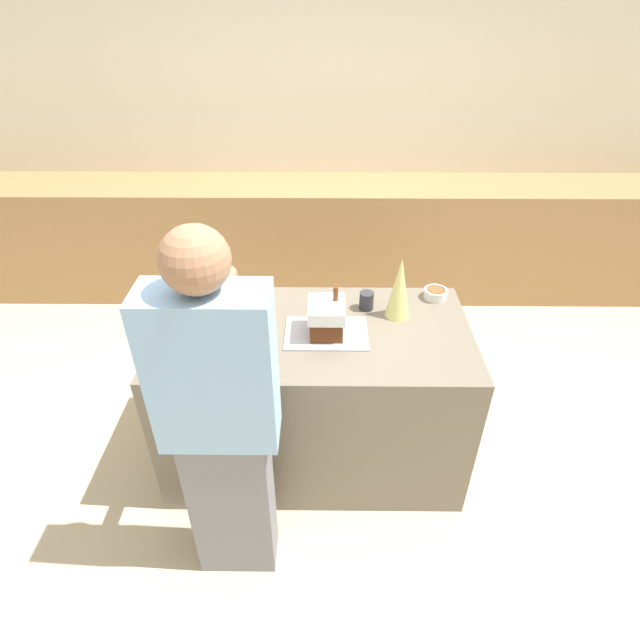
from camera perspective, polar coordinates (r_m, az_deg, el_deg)
ground_plane at (r=3.07m, az=-0.60°, el=-14.60°), size 12.00×12.00×0.00m
wall_back at (r=4.35m, az=-0.15°, el=20.91°), size 8.00×0.05×2.60m
back_cabinet_block at (r=4.31m, az=-0.18°, el=9.22°), size 6.00×0.60×0.96m
kitchen_island at (r=2.76m, az=-0.65°, el=-8.60°), size 1.57×0.83×0.88m
baking_tray at (r=2.45m, az=0.72°, el=-1.52°), size 0.40×0.28×0.01m
gingerbread_house at (r=2.39m, az=0.74°, el=0.29°), size 0.18×0.20×0.24m
decorative_tree at (r=2.53m, az=9.07°, el=3.61°), size 0.13×0.13×0.33m
candy_bowl_far_right at (r=2.58m, az=-13.03°, el=0.26°), size 0.11×0.11×0.05m
candy_bowl_far_left at (r=2.75m, az=-7.59°, el=3.19°), size 0.11×0.11×0.05m
candy_bowl_behind_tray at (r=2.59m, az=-9.88°, el=0.64°), size 0.14×0.14×0.04m
candy_bowl_near_tray_right at (r=2.78m, az=13.07°, el=2.99°), size 0.13×0.13×0.05m
mug at (r=2.62m, az=5.33°, el=2.21°), size 0.08×0.08×0.10m
person at (r=2.02m, az=-11.20°, el=-11.57°), size 0.45×0.57×1.72m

